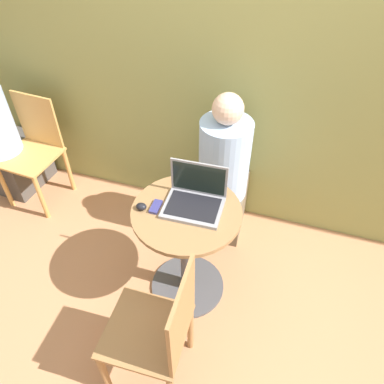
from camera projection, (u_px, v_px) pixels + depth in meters
The scene contains 10 objects.
ground_plane at pixel (188, 286), 2.55m from camera, with size 12.00×12.00×0.00m, color tan.
back_wall at pixel (231, 50), 2.25m from camera, with size 7.00×0.05×2.60m.
round_table at pixel (187, 244), 2.24m from camera, with size 0.61×0.61×0.74m.
laptop at pixel (195, 198), 2.05m from camera, with size 0.33×0.26×0.23m.
cell_phone at pixel (156, 207), 2.06m from camera, with size 0.05×0.10×0.02m.
computer_mouse at pixel (141, 207), 2.04m from camera, with size 0.06×0.05×0.04m.
chair_empty at pixel (159, 332), 1.83m from camera, with size 0.42×0.42×0.90m.
person_seated at pixel (224, 179), 2.61m from camera, with size 0.34×0.52×1.18m.
chair_background at pixel (35, 150), 2.93m from camera, with size 0.43×0.43×0.86m.
person_background at pixel (6, 143), 2.96m from camera, with size 0.33×0.50×1.13m.
Camera 1 is at (0.47, -1.34, 2.21)m, focal length 35.00 mm.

